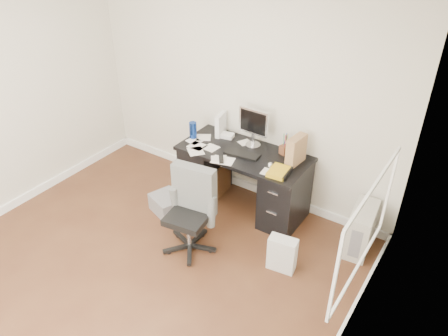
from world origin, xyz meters
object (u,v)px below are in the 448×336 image
(lcd_monitor, at_px, (254,128))
(office_chair, at_px, (188,213))
(keyboard, at_px, (242,154))
(desk, at_px, (243,178))
(pc_tower, at_px, (361,229))
(wicker_basket, at_px, (208,177))

(lcd_monitor, bearing_deg, office_chair, -92.49)
(office_chair, bearing_deg, keyboard, 76.08)
(desk, bearing_deg, keyboard, -78.75)
(lcd_monitor, distance_m, pc_tower, 1.60)
(lcd_monitor, distance_m, keyboard, 0.34)
(lcd_monitor, relative_size, wicker_basket, 1.12)
(lcd_monitor, distance_m, office_chair, 1.26)
(office_chair, height_order, pc_tower, office_chair)
(pc_tower, distance_m, wicker_basket, 1.95)
(office_chair, bearing_deg, desk, 77.36)
(desk, distance_m, wicker_basket, 0.56)
(desk, distance_m, office_chair, 0.97)
(keyboard, xyz_separation_m, pc_tower, (1.41, 0.12, -0.51))
(pc_tower, bearing_deg, desk, 175.69)
(office_chair, distance_m, pc_tower, 1.82)
(keyboard, xyz_separation_m, office_chair, (-0.09, -0.89, -0.29))
(wicker_basket, bearing_deg, pc_tower, 0.80)
(lcd_monitor, relative_size, office_chair, 0.50)
(desk, relative_size, wicker_basket, 3.59)
(desk, distance_m, pc_tower, 1.43)
(keyboard, relative_size, pc_tower, 0.78)
(lcd_monitor, xyz_separation_m, pc_tower, (1.42, -0.14, -0.73))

